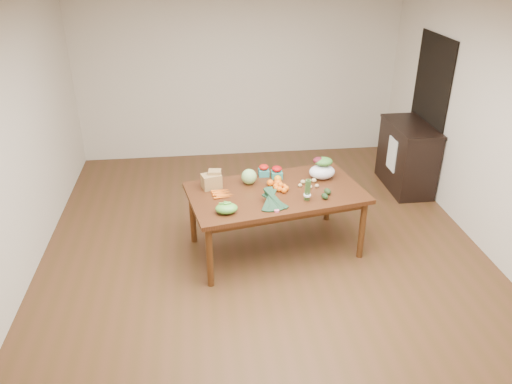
{
  "coord_description": "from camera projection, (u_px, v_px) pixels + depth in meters",
  "views": [
    {
      "loc": [
        -0.67,
        -4.67,
        3.22
      ],
      "look_at": [
        -0.1,
        0.0,
        0.81
      ],
      "focal_mm": 35.0,
      "sensor_mm": 36.0,
      "label": 1
    }
  ],
  "objects": [
    {
      "name": "carrots",
      "position": [
        223.0,
        193.0,
        5.35
      ],
      "size": [
        0.26,
        0.25,
        0.03
      ],
      "primitive_type": null,
      "rotation": [
        0.0,
        0.0,
        0.19
      ],
      "color": "orange",
      "rests_on": "dining_table"
    },
    {
      "name": "asparagus_bundle",
      "position": [
        308.0,
        190.0,
        5.18
      ],
      "size": [
        0.1,
        0.13,
        0.26
      ],
      "primitive_type": null,
      "rotation": [
        0.15,
        0.0,
        0.19
      ],
      "color": "#56803A",
      "rests_on": "dining_table"
    },
    {
      "name": "paper_bag",
      "position": [
        211.0,
        180.0,
        5.46
      ],
      "size": [
        0.31,
        0.27,
        0.19
      ],
      "primitive_type": null,
      "rotation": [
        0.0,
        0.0,
        0.19
      ],
      "color": "#9B7645",
      "rests_on": "dining_table"
    },
    {
      "name": "salad_bag",
      "position": [
        322.0,
        169.0,
        5.66
      ],
      "size": [
        0.33,
        0.27,
        0.23
      ],
      "primitive_type": null,
      "rotation": [
        0.0,
        0.0,
        0.19
      ],
      "color": "white",
      "rests_on": "dining_table"
    },
    {
      "name": "dish_towel",
      "position": [
        392.0,
        154.0,
        6.86
      ],
      "size": [
        0.02,
        0.28,
        0.45
      ],
      "primitive_type": "cube",
      "color": "white",
      "rests_on": "cabinet"
    },
    {
      "name": "mandarin_cluster",
      "position": [
        281.0,
        186.0,
        5.42
      ],
      "size": [
        0.21,
        0.21,
        0.1
      ],
      "primitive_type": null,
      "rotation": [
        0.0,
        0.0,
        0.19
      ],
      "color": "orange",
      "rests_on": "dining_table"
    },
    {
      "name": "potato_e",
      "position": [
        317.0,
        186.0,
        5.5
      ],
      "size": [
        0.05,
        0.04,
        0.04
      ],
      "primitive_type": "ellipsoid",
      "color": "tan",
      "rests_on": "dining_table"
    },
    {
      "name": "kale_bunch",
      "position": [
        274.0,
        200.0,
        5.07
      ],
      "size": [
        0.39,
        0.45,
        0.16
      ],
      "primitive_type": null,
      "rotation": [
        0.0,
        0.0,
        0.19
      ],
      "color": "black",
      "rests_on": "dining_table"
    },
    {
      "name": "strawberry_basket_a",
      "position": [
        264.0,
        171.0,
        5.76
      ],
      "size": [
        0.14,
        0.14,
        0.11
      ],
      "primitive_type": null,
      "rotation": [
        0.0,
        0.0,
        0.19
      ],
      "color": "red",
      "rests_on": "dining_table"
    },
    {
      "name": "potato_b",
      "position": [
        310.0,
        187.0,
        5.47
      ],
      "size": [
        0.05,
        0.04,
        0.04
      ],
      "primitive_type": "ellipsoid",
      "color": "#DABE7E",
      "rests_on": "dining_table"
    },
    {
      "name": "orange_c",
      "position": [
        278.0,
        183.0,
        5.5
      ],
      "size": [
        0.09,
        0.09,
        0.09
      ],
      "primitive_type": "sphere",
      "color": "#E0510D",
      "rests_on": "dining_table"
    },
    {
      "name": "avocado_b",
      "position": [
        327.0,
        191.0,
        5.35
      ],
      "size": [
        0.09,
        0.11,
        0.07
      ],
      "primitive_type": "ellipsoid",
      "rotation": [
        0.0,
        0.0,
        0.3
      ],
      "color": "black",
      "rests_on": "dining_table"
    },
    {
      "name": "potato_d",
      "position": [
        303.0,
        182.0,
        5.58
      ],
      "size": [
        0.05,
        0.05,
        0.05
      ],
      "primitive_type": "ellipsoid",
      "color": "tan",
      "rests_on": "dining_table"
    },
    {
      "name": "orange_a",
      "position": [
        270.0,
        183.0,
        5.52
      ],
      "size": [
        0.08,
        0.08,
        0.08
      ],
      "primitive_type": "sphere",
      "color": "orange",
      "rests_on": "dining_table"
    },
    {
      "name": "dining_table",
      "position": [
        275.0,
        221.0,
        5.6
      ],
      "size": [
        2.03,
        1.37,
        0.75
      ],
      "primitive_type": "cube",
      "rotation": [
        0.0,
        0.0,
        0.19
      ],
      "color": "#482410",
      "rests_on": "floor"
    },
    {
      "name": "floor",
      "position": [
        264.0,
        255.0,
        5.67
      ],
      "size": [
        6.0,
        6.0,
        0.0
      ],
      "primitive_type": "plane",
      "color": "#55331D",
      "rests_on": "ground"
    },
    {
      "name": "cabbage",
      "position": [
        249.0,
        177.0,
        5.55
      ],
      "size": [
        0.17,
        0.17,
        0.17
      ],
      "primitive_type": "sphere",
      "color": "#9DC471",
      "rests_on": "dining_table"
    },
    {
      "name": "potato_c",
      "position": [
        314.0,
        180.0,
        5.61
      ],
      "size": [
        0.06,
        0.05,
        0.05
      ],
      "primitive_type": "ellipsoid",
      "color": "#DCBC7F",
      "rests_on": "dining_table"
    },
    {
      "name": "orange_b",
      "position": [
        278.0,
        179.0,
        5.6
      ],
      "size": [
        0.08,
        0.08,
        0.08
      ],
      "primitive_type": "sphere",
      "color": "orange",
      "rests_on": "dining_table"
    },
    {
      "name": "room_walls",
      "position": [
        265.0,
        144.0,
        5.05
      ],
      "size": [
        5.02,
        6.02,
        2.7
      ],
      "color": "beige",
      "rests_on": "floor"
    },
    {
      "name": "potato_a",
      "position": [
        300.0,
        185.0,
        5.51
      ],
      "size": [
        0.05,
        0.04,
        0.04
      ],
      "primitive_type": "ellipsoid",
      "color": "tan",
      "rests_on": "dining_table"
    },
    {
      "name": "ceiling",
      "position": [
        267.0,
        2.0,
        4.43
      ],
      "size": [
        5.0,
        6.0,
        0.02
      ],
      "primitive_type": "cube",
      "color": "white",
      "rests_on": "room_walls"
    },
    {
      "name": "doorway_dark",
      "position": [
        427.0,
        113.0,
        6.87
      ],
      "size": [
        0.02,
        1.0,
        2.1
      ],
      "primitive_type": "cube",
      "color": "black",
      "rests_on": "floor"
    },
    {
      "name": "cabinet",
      "position": [
        407.0,
        157.0,
        6.99
      ],
      "size": [
        0.52,
        1.02,
        0.94
      ],
      "primitive_type": "cube",
      "color": "black",
      "rests_on": "floor"
    },
    {
      "name": "snap_pea_bag",
      "position": [
        226.0,
        208.0,
        4.98
      ],
      "size": [
        0.23,
        0.17,
        0.1
      ],
      "primitive_type": "ellipsoid",
      "color": "#639B34",
      "rests_on": "dining_table"
    },
    {
      "name": "avocado_a",
      "position": [
        325.0,
        196.0,
        5.25
      ],
      "size": [
        0.09,
        0.11,
        0.06
      ],
      "primitive_type": "ellipsoid",
      "rotation": [
        0.0,
        0.0,
        0.3
      ],
      "color": "black",
      "rests_on": "dining_table"
    },
    {
      "name": "strawberry_basket_b",
      "position": [
        277.0,
        173.0,
        5.71
      ],
      "size": [
        0.14,
        0.14,
        0.11
      ],
      "primitive_type": null,
      "rotation": [
        0.0,
        0.0,
        0.19
      ],
      "color": "#B60C0C",
      "rests_on": "dining_table"
    }
  ]
}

